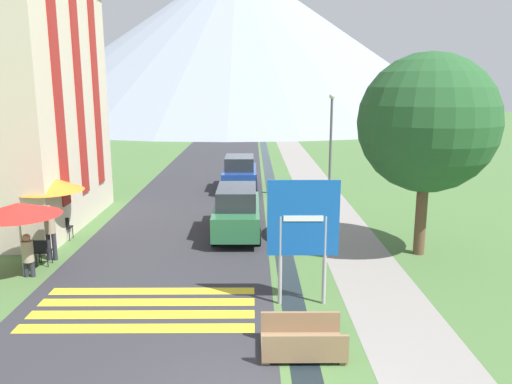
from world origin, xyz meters
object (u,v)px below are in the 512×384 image
at_px(cafe_chair_far_right, 54,226).
at_px(cafe_chair_near_right, 29,249).
at_px(road_sign, 303,227).
at_px(parked_car_far, 240,173).
at_px(cafe_chair_near_left, 42,250).
at_px(person_seated_far, 28,253).
at_px(parked_car_near, 237,211).
at_px(person_standing_terrace, 50,229).
at_px(streetlamp, 331,138).
at_px(tree_by_path, 428,123).
at_px(footbridge, 302,342).
at_px(cafe_chair_far_left, 65,226).
at_px(person_seated_near, 51,222).
at_px(cafe_umbrella_middle_orange, 49,184).
at_px(cafe_umbrella_front_red, 18,209).
at_px(cafe_chair_middle, 36,238).

height_order(cafe_chair_far_right, cafe_chair_near_right, same).
height_order(road_sign, parked_car_far, road_sign).
distance_m(cafe_chair_near_left, cafe_chair_near_right, 0.42).
relative_size(road_sign, cafe_chair_near_right, 3.75).
height_order(cafe_chair_near_left, person_seated_far, person_seated_far).
xyz_separation_m(parked_car_near, person_standing_terrace, (-5.76, -2.74, 0.12)).
bearing_deg(cafe_chair_near_left, parked_car_near, 13.54).
distance_m(parked_car_far, person_standing_terrace, 12.25).
xyz_separation_m(streetlamp, tree_by_path, (1.79, -7.65, 1.24)).
height_order(cafe_chair_near_left, person_standing_terrace, person_standing_terrace).
distance_m(parked_car_far, streetlamp, 5.52).
bearing_deg(cafe_chair_far_right, footbridge, -47.71).
xyz_separation_m(cafe_chair_far_left, streetlamp, (10.33, 6.10, 2.51)).
xyz_separation_m(person_seated_far, streetlamp, (10.09, 9.59, 2.31)).
height_order(footbridge, person_seated_near, person_seated_near).
bearing_deg(cafe_umbrella_middle_orange, parked_car_far, 56.84).
distance_m(cafe_chair_near_left, person_seated_near, 2.66).
distance_m(cafe_chair_near_left, streetlamp, 13.54).
distance_m(cafe_chair_far_right, cafe_chair_near_right, 2.67).
bearing_deg(cafe_umbrella_front_red, road_sign, -13.92).
distance_m(parked_car_near, parked_car_far, 8.12).
height_order(person_seated_far, tree_by_path, tree_by_path).
distance_m(person_seated_near, tree_by_path, 13.15).
distance_m(cafe_chair_far_left, cafe_umbrella_front_red, 3.74).
distance_m(cafe_chair_middle, cafe_chair_far_left, 1.48).
bearing_deg(cafe_umbrella_middle_orange, cafe_chair_middle, -108.34).
bearing_deg(footbridge, streetlamp, 79.23).
bearing_deg(cafe_chair_far_left, parked_car_near, -3.65).
height_order(parked_car_near, tree_by_path, tree_by_path).
height_order(cafe_chair_near_right, streetlamp, streetlamp).
bearing_deg(streetlamp, cafe_chair_middle, -145.06).
distance_m(parked_car_near, cafe_chair_near_left, 6.70).
distance_m(footbridge, tree_by_path, 8.60).
bearing_deg(cafe_umbrella_front_red, cafe_chair_far_left, 91.03).
bearing_deg(cafe_chair_near_right, cafe_chair_far_right, 105.93).
distance_m(cafe_chair_far_left, person_seated_far, 3.51).
xyz_separation_m(cafe_chair_near_right, person_standing_terrace, (0.47, 0.50, 0.51)).
relative_size(parked_car_far, cafe_chair_far_right, 4.78).
distance_m(person_seated_far, tree_by_path, 12.55).
relative_size(cafe_chair_middle, cafe_chair_far_left, 1.00).
bearing_deg(parked_car_far, person_standing_terrace, -117.51).
height_order(footbridge, parked_car_far, parked_car_far).
bearing_deg(cafe_chair_middle, cafe_umbrella_front_red, -57.64).
xyz_separation_m(cafe_chair_near_left, person_seated_far, (-0.04, -0.87, 0.19)).
relative_size(cafe_chair_far_left, cafe_chair_near_left, 1.00).
relative_size(cafe_chair_near_right, person_standing_terrace, 0.48).
bearing_deg(cafe_chair_middle, person_standing_terrace, -21.64).
distance_m(parked_car_near, cafe_umbrella_front_red, 7.38).
height_order(cafe_umbrella_front_red, cafe_umbrella_middle_orange, cafe_umbrella_middle_orange).
distance_m(road_sign, person_seated_near, 9.98).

